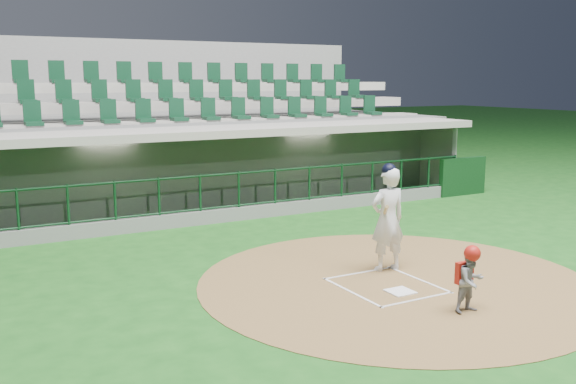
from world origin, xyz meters
name	(u,v)px	position (x,y,z in m)	size (l,w,h in m)	color
ground	(376,282)	(0.00, 0.00, 0.00)	(120.00, 120.00, 0.00)	#154B16
dirt_circle	(396,282)	(0.30, -0.20, 0.01)	(7.20, 7.20, 0.01)	brown
home_plate	(400,292)	(0.00, -0.70, 0.02)	(0.43, 0.43, 0.02)	white
batter_box_chalk	(386,285)	(0.00, -0.30, 0.02)	(1.55, 1.80, 0.01)	white
dugout_structure	(218,174)	(0.21, 7.83, 0.96)	(16.40, 3.70, 3.00)	gray
seating_deck	(175,149)	(0.00, 10.91, 1.42)	(17.00, 6.72, 5.15)	slate
batter	(388,218)	(0.61, 0.48, 1.04)	(0.92, 0.91, 2.08)	white
catcher	(471,279)	(0.35, -1.98, 0.56)	(0.49, 0.39, 1.08)	gray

